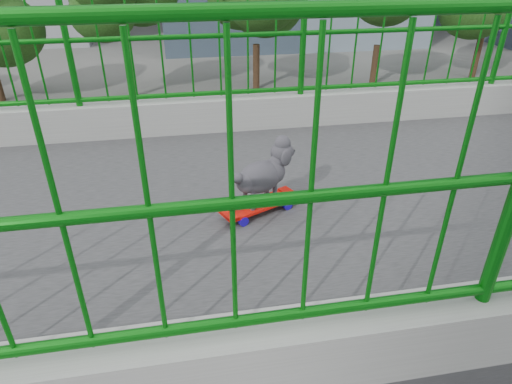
{
  "coord_description": "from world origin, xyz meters",
  "views": [
    {
      "loc": [
        2.55,
        -1.13,
        8.55
      ],
      "look_at": [
        -0.29,
        -0.62,
        6.91
      ],
      "focal_mm": 30.93,
      "sensor_mm": 36.0,
      "label": 1
    }
  ],
  "objects": [
    {
      "name": "car_3",
      "position": [
        -15.6,
        13.15,
        0.66
      ],
      "size": [
        1.85,
        4.56,
        1.32
      ],
      "primitive_type": "imported",
      "rotation": [
        0.0,
        0.0,
        3.14
      ],
      "color": "red",
      "rests_on": "ground"
    },
    {
      "name": "poodle",
      "position": [
        0.13,
        -0.65,
        7.28
      ],
      "size": [
        0.3,
        0.43,
        0.39
      ],
      "rotation": [
        0.0,
        0.0,
        0.42
      ],
      "color": "#29262B",
      "rests_on": "skateboard"
    },
    {
      "name": "car_4",
      "position": [
        -18.8,
        2.56,
        0.66
      ],
      "size": [
        1.57,
        3.9,
        1.33
      ],
      "primitive_type": "imported",
      "rotation": [
        0.0,
        0.0,
        3.14
      ],
      "color": "black",
      "rests_on": "ground"
    },
    {
      "name": "car_2",
      "position": [
        -12.4,
        3.76,
        0.73
      ],
      "size": [
        2.44,
        5.28,
        1.47
      ],
      "primitive_type": "imported",
      "rotation": [
        0.0,
        0.0,
        3.14
      ],
      "color": "silver",
      "rests_on": "ground"
    },
    {
      "name": "footbridge",
      "position": [
        0.0,
        0.0,
        5.22
      ],
      "size": [
        3.0,
        24.0,
        7.0
      ],
      "color": "#2D2D2F",
      "rests_on": "ground"
    },
    {
      "name": "skateboard",
      "position": [
        0.14,
        -0.67,
        7.05
      ],
      "size": [
        0.37,
        0.56,
        0.07
      ],
      "rotation": [
        0.0,
        0.0,
        0.42
      ],
      "color": "red",
      "rests_on": "footbridge"
    },
    {
      "name": "car_1",
      "position": [
        -9.2,
        -3.2,
        0.68
      ],
      "size": [
        1.44,
        4.14,
        1.36
      ],
      "primitive_type": "imported",
      "color": "red",
      "rests_on": "ground"
    },
    {
      "name": "street_trees",
      "position": [
        -26.03,
        1.06,
        4.72
      ],
      "size": [
        5.3,
        60.4,
        7.26
      ],
      "color": "black",
      "rests_on": "ground"
    },
    {
      "name": "railing",
      "position": [
        0.0,
        0.0,
        7.21
      ],
      "size": [
        3.0,
        24.0,
        1.42
      ],
      "color": "gray",
      "rests_on": "footbridge"
    },
    {
      "name": "car_0",
      "position": [
        -6.0,
        6.82,
        0.7
      ],
      "size": [
        1.65,
        4.1,
        1.4
      ],
      "primitive_type": "imported",
      "color": "silver",
      "rests_on": "ground"
    },
    {
      "name": "road",
      "position": [
        -13.0,
        0.0,
        0.01
      ],
      "size": [
        18.0,
        90.0,
        0.02
      ],
      "primitive_type": "cube",
      "color": "black",
      "rests_on": "ground"
    }
  ]
}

